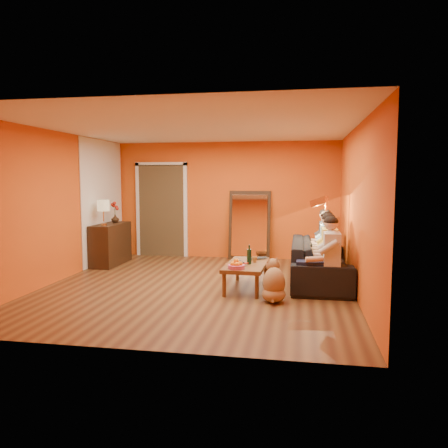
% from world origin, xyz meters
% --- Properties ---
extents(room_shell, '(5.00, 5.50, 2.60)m').
position_xyz_m(room_shell, '(0.00, 0.37, 1.30)').
color(room_shell, brown).
rests_on(room_shell, ground).
extents(white_accent, '(0.02, 1.90, 2.58)m').
position_xyz_m(white_accent, '(-2.48, 1.75, 1.30)').
color(white_accent, white).
rests_on(white_accent, wall_left).
extents(doorway_recess, '(1.06, 0.30, 2.10)m').
position_xyz_m(doorway_recess, '(-1.50, 2.83, 1.05)').
color(doorway_recess, '#3F2D19').
rests_on(doorway_recess, floor).
extents(door_jamb_left, '(0.08, 0.06, 2.20)m').
position_xyz_m(door_jamb_left, '(-2.07, 2.71, 1.05)').
color(door_jamb_left, white).
rests_on(door_jamb_left, wall_back).
extents(door_jamb_right, '(0.08, 0.06, 2.20)m').
position_xyz_m(door_jamb_right, '(-0.93, 2.71, 1.05)').
color(door_jamb_right, white).
rests_on(door_jamb_right, wall_back).
extents(door_header, '(1.22, 0.06, 0.08)m').
position_xyz_m(door_header, '(-1.50, 2.71, 2.12)').
color(door_header, white).
rests_on(door_header, wall_back).
extents(mirror_frame, '(0.92, 0.27, 1.51)m').
position_xyz_m(mirror_frame, '(0.55, 2.63, 0.76)').
color(mirror_frame, '#321B10').
rests_on(mirror_frame, floor).
extents(mirror_glass, '(0.78, 0.21, 1.35)m').
position_xyz_m(mirror_glass, '(0.55, 2.59, 0.76)').
color(mirror_glass, white).
rests_on(mirror_glass, mirror_frame).
extents(sideboard, '(0.44, 1.18, 0.85)m').
position_xyz_m(sideboard, '(-2.24, 1.55, 0.42)').
color(sideboard, '#321B10').
rests_on(sideboard, floor).
extents(table_lamp, '(0.24, 0.24, 0.51)m').
position_xyz_m(table_lamp, '(-2.24, 1.25, 1.10)').
color(table_lamp, beige).
rests_on(table_lamp, sideboard).
extents(sofa, '(2.44, 0.95, 0.71)m').
position_xyz_m(sofa, '(2.00, 0.73, 0.36)').
color(sofa, black).
rests_on(sofa, floor).
extents(coffee_table, '(0.67, 1.24, 0.42)m').
position_xyz_m(coffee_table, '(0.81, -0.01, 0.21)').
color(coffee_table, brown).
rests_on(coffee_table, floor).
extents(floor_lamp, '(0.36, 0.32, 1.44)m').
position_xyz_m(floor_lamp, '(2.10, 0.98, 0.72)').
color(floor_lamp, '#C87B3A').
rests_on(floor_lamp, floor).
extents(dog, '(0.46, 0.61, 0.64)m').
position_xyz_m(dog, '(1.29, -0.65, 0.32)').
color(dog, '#986644').
rests_on(dog, floor).
extents(person_far_left, '(0.70, 0.44, 1.22)m').
position_xyz_m(person_far_left, '(2.13, -0.27, 0.61)').
color(person_far_left, beige).
rests_on(person_far_left, sofa).
extents(person_mid_left, '(0.70, 0.44, 1.22)m').
position_xyz_m(person_mid_left, '(2.13, 0.28, 0.61)').
color(person_mid_left, '#F1D350').
rests_on(person_mid_left, sofa).
extents(person_mid_right, '(0.70, 0.44, 1.22)m').
position_xyz_m(person_mid_right, '(2.13, 0.83, 0.61)').
color(person_mid_right, '#9ACEEE').
rests_on(person_mid_right, sofa).
extents(person_far_right, '(0.70, 0.44, 1.22)m').
position_xyz_m(person_far_right, '(2.13, 1.38, 0.61)').
color(person_far_right, '#2F2F34').
rests_on(person_far_right, sofa).
extents(fruit_bowl, '(0.26, 0.26, 0.16)m').
position_xyz_m(fruit_bowl, '(0.71, -0.46, 0.50)').
color(fruit_bowl, '#CC4876').
rests_on(fruit_bowl, coffee_table).
extents(wine_bottle, '(0.07, 0.07, 0.31)m').
position_xyz_m(wine_bottle, '(0.86, -0.06, 0.58)').
color(wine_bottle, black).
rests_on(wine_bottle, coffee_table).
extents(tumbler, '(0.10, 0.10, 0.09)m').
position_xyz_m(tumbler, '(0.93, 0.11, 0.46)').
color(tumbler, '#B27F3F').
rests_on(tumbler, coffee_table).
extents(laptop, '(0.43, 0.41, 0.03)m').
position_xyz_m(laptop, '(0.99, 0.34, 0.43)').
color(laptop, black).
rests_on(laptop, coffee_table).
extents(book_lower, '(0.19, 0.24, 0.02)m').
position_xyz_m(book_lower, '(0.63, -0.21, 0.43)').
color(book_lower, '#321B10').
rests_on(book_lower, coffee_table).
extents(book_mid, '(0.28, 0.31, 0.02)m').
position_xyz_m(book_mid, '(0.64, -0.20, 0.45)').
color(book_mid, '#A11E12').
rests_on(book_mid, book_lower).
extents(book_upper, '(0.23, 0.25, 0.02)m').
position_xyz_m(book_upper, '(0.63, -0.22, 0.47)').
color(book_upper, black).
rests_on(book_upper, book_mid).
extents(vase, '(0.16, 0.16, 0.17)m').
position_xyz_m(vase, '(-2.24, 1.80, 0.93)').
color(vase, '#321B10').
rests_on(vase, sideboard).
extents(flowers, '(0.17, 0.17, 0.45)m').
position_xyz_m(flowers, '(-2.24, 1.80, 1.19)').
color(flowers, '#A11E12').
rests_on(flowers, vase).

